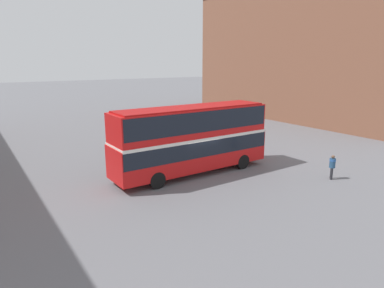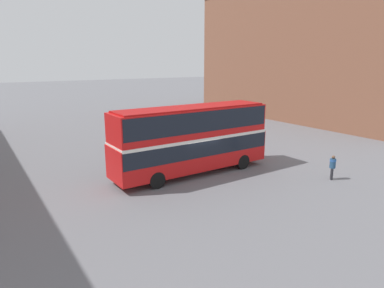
{
  "view_description": "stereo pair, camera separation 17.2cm",
  "coord_description": "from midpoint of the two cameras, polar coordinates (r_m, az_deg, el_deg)",
  "views": [
    {
      "loc": [
        -12.4,
        -18.02,
        7.42
      ],
      "look_at": [
        -0.08,
        0.33,
        2.05
      ],
      "focal_mm": 32.0,
      "sensor_mm": 36.0,
      "label": 1
    },
    {
      "loc": [
        -12.26,
        -18.12,
        7.42
      ],
      "look_at": [
        -0.08,
        0.33,
        2.05
      ],
      "focal_mm": 32.0,
      "sensor_mm": 36.0,
      "label": 2
    }
  ],
  "objects": [
    {
      "name": "ground_plane",
      "position": [
        23.1,
        0.42,
        -5.08
      ],
      "size": [
        240.0,
        240.0,
        0.0
      ],
      "primitive_type": "plane",
      "color": "slate"
    },
    {
      "name": "building_row_right",
      "position": [
        48.04,
        17.4,
        14.41
      ],
      "size": [
        9.16,
        31.29,
        17.09
      ],
      "color": "brown",
      "rests_on": "ground_plane"
    },
    {
      "name": "double_decker_bus",
      "position": [
        22.62,
        -0.22,
        1.39
      ],
      "size": [
        11.09,
        2.73,
        4.55
      ],
      "rotation": [
        0.0,
        0.0,
        0.01
      ],
      "color": "red",
      "rests_on": "ground_plane"
    },
    {
      "name": "pedestrian_foreground",
      "position": [
        23.67,
        22.15,
        -3.19
      ],
      "size": [
        0.55,
        0.55,
        1.59
      ],
      "rotation": [
        0.0,
        0.0,
        2.26
      ],
      "color": "#232328",
      "rests_on": "ground_plane"
    },
    {
      "name": "parked_car_kerb_near",
      "position": [
        38.45,
        -7.71,
        3.51
      ],
      "size": [
        4.18,
        2.54,
        1.44
      ],
      "rotation": [
        0.0,
        0.0,
        -0.22
      ],
      "color": "slate",
      "rests_on": "ground_plane"
    }
  ]
}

